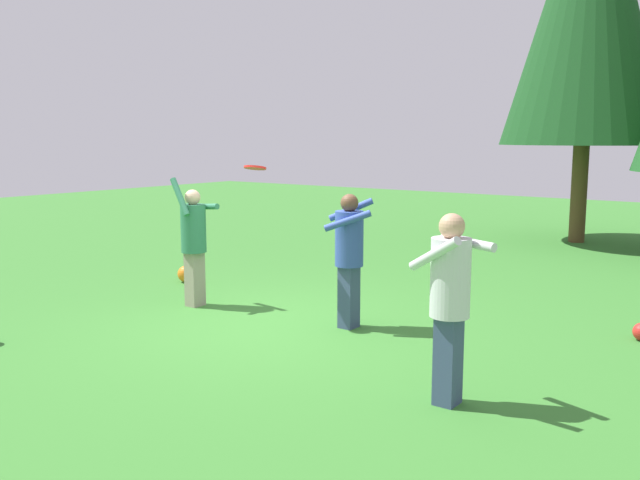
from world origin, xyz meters
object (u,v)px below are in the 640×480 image
at_px(person_catcher, 450,293).
at_px(ball_orange, 186,274).
at_px(person_thrower, 194,237).
at_px(person_bystander, 349,249).
at_px(frisbee, 255,168).

bearing_deg(person_catcher, ball_orange, -3.39).
height_order(person_catcher, ball_orange, person_catcher).
relative_size(person_thrower, ball_orange, 6.67).
height_order(person_bystander, ball_orange, person_bystander).
bearing_deg(person_thrower, person_catcher, -6.52).
relative_size(person_thrower, person_bystander, 1.08).
relative_size(person_catcher, frisbee, 5.05).
bearing_deg(frisbee, person_bystander, 28.31).
relative_size(person_bystander, frisbee, 4.94).
xyz_separation_m(person_thrower, frisbee, (1.30, -0.18, 0.98)).
xyz_separation_m(person_catcher, person_bystander, (-2.04, 1.49, -0.02)).
bearing_deg(frisbee, person_thrower, 171.90).
bearing_deg(frisbee, ball_orange, 155.48).
height_order(person_thrower, frisbee, frisbee).
xyz_separation_m(person_thrower, person_bystander, (2.30, 0.36, 0.01)).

